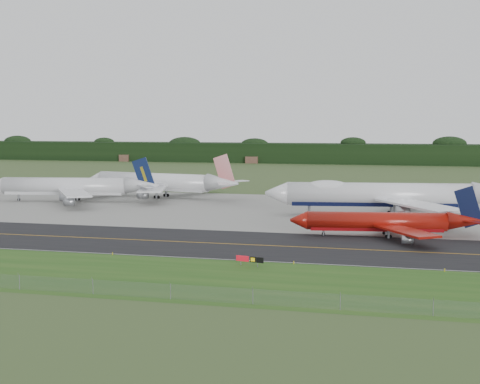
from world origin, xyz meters
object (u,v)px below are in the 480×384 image
(jet_ba_747, at_px, (388,195))
(jet_red_737, at_px, (387,222))
(jet_star_tail, at_px, (161,183))
(taxiway_sign, at_px, (250,259))
(jet_navy_gold, at_px, (74,187))

(jet_ba_747, distance_m, jet_red_737, 32.09)
(jet_ba_747, distance_m, jet_star_tail, 79.84)
(jet_ba_747, height_order, jet_red_737, jet_ba_747)
(taxiway_sign, bearing_deg, jet_ba_747, 72.00)
(jet_ba_747, height_order, taxiway_sign, jet_ba_747)
(taxiway_sign, bearing_deg, jet_navy_gold, 133.06)
(jet_ba_747, relative_size, taxiway_sign, 13.16)
(jet_navy_gold, relative_size, taxiway_sign, 10.75)
(jet_ba_747, xyz_separation_m, taxiway_sign, (-22.39, -68.89, -4.56))
(jet_red_737, relative_size, jet_navy_gold, 0.77)
(jet_navy_gold, bearing_deg, jet_ba_747, -6.68)
(jet_navy_gold, xyz_separation_m, jet_star_tail, (22.90, 17.21, 0.34))
(jet_star_tail, bearing_deg, jet_ba_747, -21.01)
(jet_red_737, height_order, jet_star_tail, jet_star_tail)
(jet_navy_gold, xyz_separation_m, taxiway_sign, (75.04, -80.30, -3.46))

